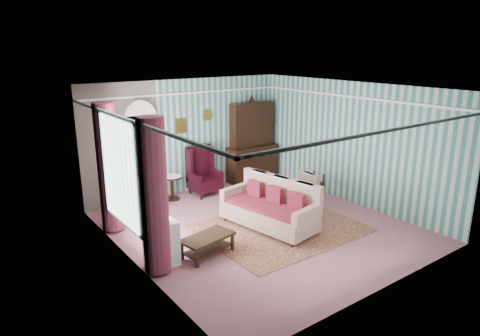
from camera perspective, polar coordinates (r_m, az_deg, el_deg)
floor at (r=9.12m, az=2.65°, el=-7.85°), size 6.00×6.00×0.00m
room_shell at (r=8.29m, az=-1.28°, el=4.30°), size 5.53×6.02×2.91m
bookcase at (r=10.43m, az=-12.99°, el=1.34°), size 0.80×0.28×2.24m
dresser_hutch at (r=11.92m, az=1.70°, el=3.86°), size 1.50×0.56×2.36m
wingback_left at (r=10.13m, az=-13.23°, el=-2.03°), size 0.76×0.80×1.25m
wingback_right at (r=10.88m, az=-4.76°, el=-0.40°), size 0.76×0.80×1.25m
seated_woman at (r=10.14m, az=-13.22°, el=-2.22°), size 0.44×0.40×1.18m
round_side_table at (r=10.71m, az=-9.02°, el=-2.64°), size 0.50×0.50×0.60m
nest_table at (r=11.22m, az=9.68°, el=-1.97°), size 0.45×0.38×0.54m
plant_stand at (r=7.57m, az=-10.41°, el=-10.03°), size 0.55×0.35×0.80m
rug at (r=9.09m, az=5.33°, el=-7.96°), size 3.20×2.60×0.01m
sofa at (r=8.92m, az=3.89°, el=-4.74°), size 1.43×2.24×1.07m
floral_armchair at (r=9.89m, az=7.89°, el=-2.98°), size 0.80×0.79×0.99m
coffee_table at (r=7.92m, az=-4.34°, el=-10.27°), size 1.06×0.68×0.38m
potted_plant_a at (r=7.19m, az=-10.85°, el=-6.18°), size 0.38×0.33×0.42m
potted_plant_b at (r=7.39m, az=-10.87°, el=-5.31°), size 0.32×0.29×0.48m
potted_plant_c at (r=7.37m, az=-11.70°, el=-5.89°), size 0.22×0.22×0.36m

